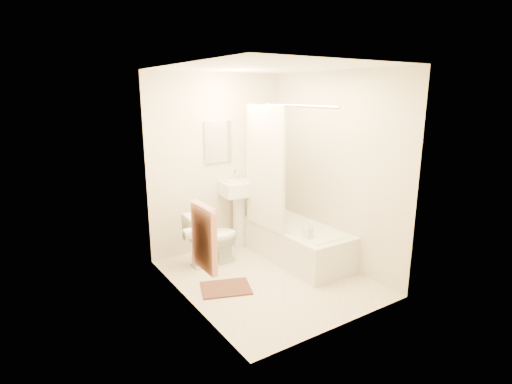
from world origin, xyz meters
TOP-DOWN VIEW (x-y plane):
  - floor at (0.00, 0.00)m, footprint 2.40×2.40m
  - ceiling at (0.00, 0.00)m, footprint 2.40×2.40m
  - wall_back at (0.00, 1.20)m, footprint 2.00×0.02m
  - wall_left at (-1.00, 0.00)m, footprint 0.02×2.40m
  - wall_right at (1.00, 0.00)m, footprint 0.02×2.40m
  - mirror at (0.00, 1.18)m, footprint 0.40×0.03m
  - curtain_rod at (0.30, 0.10)m, footprint 0.03×1.70m
  - shower_curtain at (0.30, 0.50)m, footprint 0.04×0.80m
  - towel_bar at (-0.96, -0.25)m, footprint 0.02×0.60m
  - towel at (-0.93, -0.25)m, footprint 0.06×0.45m
  - toilet_paper at (-0.93, 0.12)m, footprint 0.11×0.12m
  - toilet at (-0.35, 0.74)m, footprint 0.70×0.41m
  - sink at (0.25, 1.06)m, footprint 0.57×0.47m
  - bathtub at (0.65, 0.30)m, footprint 0.70×1.60m
  - bath_mat at (-0.55, 0.03)m, footprint 0.65×0.57m
  - soap_bottle at (0.47, -0.15)m, footprint 0.10×0.10m
  - scrub_brush at (0.60, 0.91)m, footprint 0.07×0.19m

SIDE VIEW (x-z plane):
  - floor at x=0.00m, z-range 0.00..0.00m
  - bath_mat at x=-0.55m, z-range 0.00..0.02m
  - bathtub at x=0.65m, z-range 0.00..0.45m
  - toilet at x=-0.35m, z-range 0.00..0.67m
  - scrub_brush at x=0.60m, z-range 0.45..0.49m
  - sink at x=0.25m, z-range 0.00..1.04m
  - soap_bottle at x=0.47m, z-range 0.45..0.66m
  - toilet_paper at x=-0.93m, z-range 0.64..0.76m
  - towel at x=-0.93m, z-range 0.45..1.11m
  - towel_bar at x=-0.96m, z-range 1.09..1.11m
  - wall_back at x=0.00m, z-range 0.00..2.40m
  - wall_left at x=-1.00m, z-range 0.00..2.40m
  - wall_right at x=1.00m, z-range 0.00..2.40m
  - shower_curtain at x=0.30m, z-range 0.44..2.00m
  - mirror at x=0.00m, z-range 1.23..1.77m
  - curtain_rod at x=0.30m, z-range 1.98..2.02m
  - ceiling at x=0.00m, z-range 2.40..2.40m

